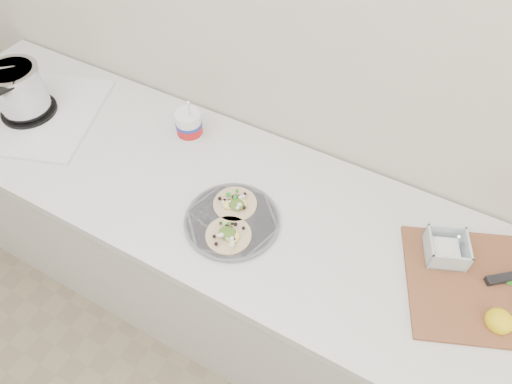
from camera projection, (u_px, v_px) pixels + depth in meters
The scene contains 5 objects.
counter at pixel (221, 255), 1.87m from camera, with size 2.44×0.66×0.90m.
stove at pixel (23, 98), 1.68m from camera, with size 0.63×0.61×0.24m.
taco_plate at pixel (232, 219), 1.41m from camera, with size 0.30×0.30×0.04m.
tub at pixel (189, 124), 1.61m from camera, with size 0.09×0.09×0.21m.
cutboard at pixel (497, 281), 1.27m from camera, with size 0.61×0.52×0.08m.
Camera 1 is at (0.60, 0.64, 2.06)m, focal length 32.00 mm.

